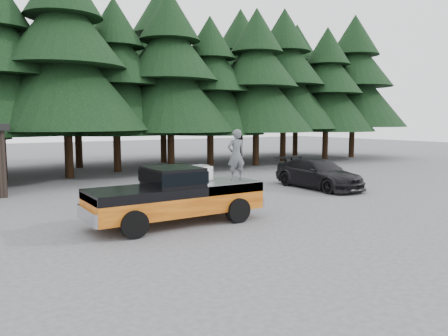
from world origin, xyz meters
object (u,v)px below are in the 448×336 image
air_compressor (200,174)px  parked_car (318,174)px  pickup_truck (176,204)px  man_on_bed (236,155)px

air_compressor → parked_car: bearing=4.5°
pickup_truck → air_compressor: bearing=12.4°
pickup_truck → man_on_bed: man_on_bed is taller
air_compressor → man_on_bed: man_on_bed is taller
air_compressor → parked_car: air_compressor is taller
pickup_truck → air_compressor: air_compressor is taller
pickup_truck → parked_car: parked_car is taller
man_on_bed → parked_car: bearing=-147.3°
air_compressor → parked_car: size_ratio=0.14×
pickup_truck → parked_car: bearing=17.5°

